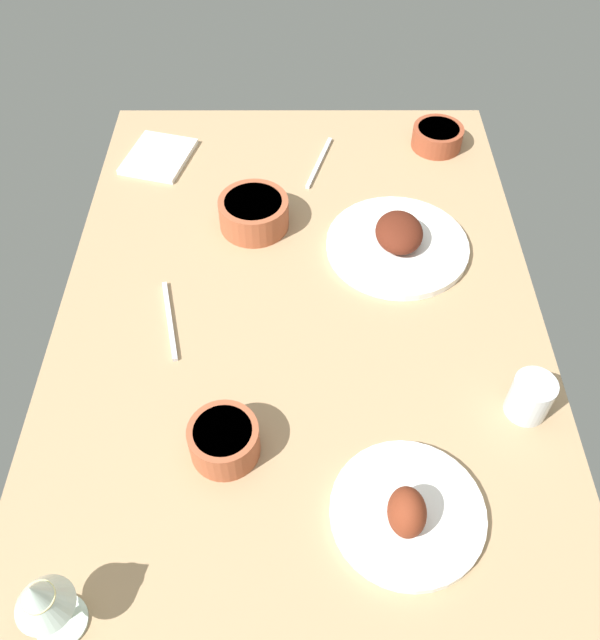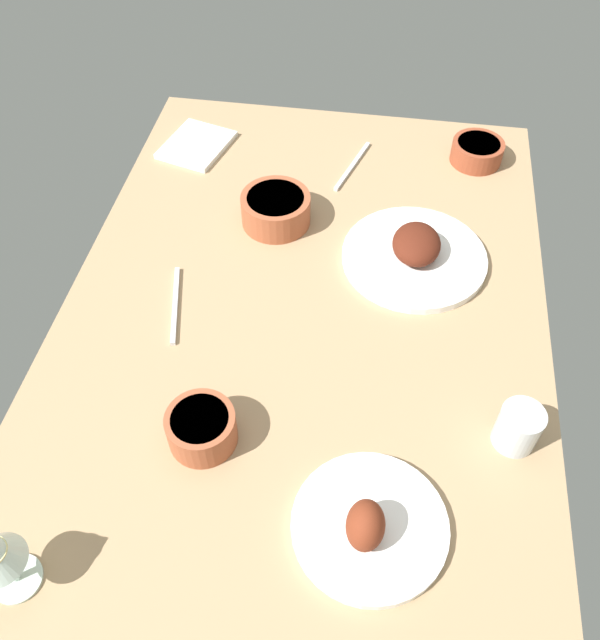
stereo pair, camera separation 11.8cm
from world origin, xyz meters
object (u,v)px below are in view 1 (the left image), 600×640
object	(u,v)px
plate_center_main	(398,241)
folded_napkin	(159,156)
spoon_loose	(170,320)
water_tumbler	(531,397)
wine_glass	(40,599)
bowl_cream	(225,440)
bowl_pasta	(254,212)
plate_far_side	(408,512)
bowl_soup	(438,136)
fork_loose	(320,162)

from	to	relation	value
plate_center_main	folded_napkin	distance (cm)	60.13
folded_napkin	spoon_loose	size ratio (longest dim) A/B	0.86
plate_center_main	water_tumbler	bearing A→B (deg)	24.55
spoon_loose	wine_glass	bearing A→B (deg)	158.27
bowl_cream	bowl_pasta	size ratio (longest dim) A/B	0.77
spoon_loose	bowl_pasta	bearing A→B (deg)	-42.09
plate_far_side	bowl_cream	distance (cm)	29.53
plate_center_main	bowl_soup	distance (cm)	36.74
bowl_cream	fork_loose	world-z (taller)	bowl_cream
plate_center_main	spoon_loose	bearing A→B (deg)	-66.25
bowl_soup	folded_napkin	xyz separation A→B (cm)	(4.82, -64.73, -2.11)
bowl_pasta	spoon_loose	bearing A→B (deg)	-28.92
plate_far_side	wine_glass	size ratio (longest dim) A/B	1.64
bowl_cream	spoon_loose	distance (cm)	29.32
bowl_soup	bowl_cream	size ratio (longest dim) A/B	1.06
plate_far_side	water_tumbler	xyz separation A→B (cm)	(-18.50, 21.53, 2.03)
folded_napkin	bowl_pasta	bearing A→B (deg)	45.53
bowl_cream	folded_napkin	distance (cm)	78.28
water_tumbler	plate_center_main	bearing A→B (deg)	-155.45
plate_center_main	water_tumbler	xyz separation A→B (cm)	(38.25, 17.47, 1.95)
water_tumbler	spoon_loose	world-z (taller)	water_tumbler
fork_loose	spoon_loose	size ratio (longest dim) A/B	1.01
plate_far_side	bowl_soup	world-z (taller)	plate_far_side
bowl_soup	folded_napkin	distance (cm)	64.95
plate_center_main	bowl_cream	size ratio (longest dim) A/B	2.60
plate_far_side	fork_loose	xyz separation A→B (cm)	(-84.49, -11.12, -1.41)
spoon_loose	bowl_soup	bearing A→B (deg)	-59.39
bowl_soup	plate_center_main	bearing A→B (deg)	-19.86
bowl_cream	bowl_pasta	world-z (taller)	bowl_pasta
plate_center_main	bowl_cream	bearing A→B (deg)	-34.50
wine_glass	fork_loose	distance (cm)	105.85
wine_glass	spoon_loose	bearing A→B (deg)	171.44
plate_far_side	fork_loose	bearing A→B (deg)	-172.50
plate_far_side	bowl_cream	xyz separation A→B (cm)	(-11.07, -27.33, 1.55)
plate_far_side	bowl_soup	distance (cm)	92.79
bowl_pasta	folded_napkin	size ratio (longest dim) A/B	0.90
plate_center_main	spoon_loose	distance (cm)	47.63
wine_glass	bowl_pasta	bearing A→B (deg)	164.09
bowl_pasta	folded_napkin	xyz separation A→B (cm)	(-22.72, -23.14, -2.89)
plate_center_main	wine_glass	size ratio (longest dim) A/B	2.05
bowl_cream	folded_napkin	bearing A→B (deg)	-164.54
folded_napkin	fork_loose	size ratio (longest dim) A/B	0.85
bowl_soup	fork_loose	bearing A→B (deg)	-76.17
plate_center_main	bowl_cream	world-z (taller)	plate_center_main
bowl_pasta	fork_loose	size ratio (longest dim) A/B	0.76
fork_loose	water_tumbler	bearing A→B (deg)	43.60
bowl_cream	fork_loose	distance (cm)	75.25
bowl_soup	water_tumbler	size ratio (longest dim) A/B	1.52
water_tumbler	bowl_cream	bearing A→B (deg)	-81.36
plate_center_main	wine_glass	world-z (taller)	wine_glass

